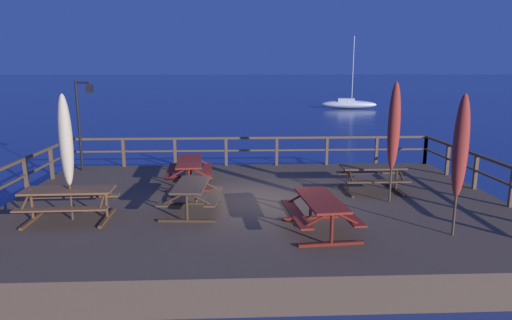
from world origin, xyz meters
TOP-DOWN VIEW (x-y plane):
  - ground_plane at (0.00, 0.00)m, footprint 600.00×600.00m
  - wooden_deck at (0.00, 0.00)m, footprint 13.64×9.41m
  - railing_waterside_far at (0.00, 4.55)m, footprint 13.44×0.10m
  - railing_side_left at (-6.67, 0.00)m, footprint 0.10×9.21m
  - railing_side_right at (6.67, 0.00)m, footprint 0.10×9.21m
  - picnic_table_mid_left at (3.47, 0.81)m, footprint 1.86×1.42m
  - picnic_table_back_right at (-1.71, -1.03)m, footprint 1.51×1.84m
  - picnic_table_mid_right at (-4.61, -1.42)m, footprint 2.15×1.46m
  - picnic_table_back_left at (-2.04, 1.86)m, footprint 1.54×2.26m
  - picnic_table_front_right at (1.30, -2.47)m, footprint 1.59×2.15m
  - patio_umbrella_tall_back_left at (3.63, -0.32)m, footprint 0.32×0.32m
  - patio_umbrella_tall_mid_left at (4.19, -2.83)m, footprint 0.32×0.32m
  - patio_umbrella_short_mid at (-4.56, -1.42)m, footprint 0.32×0.32m
  - lamp_post_hooked at (-5.93, 3.94)m, footprint 0.67×0.32m
  - sailboat_distant at (11.77, 36.76)m, footprint 6.19×2.57m

SIDE VIEW (x-z plane):
  - ground_plane at x=0.00m, z-range 0.00..0.00m
  - wooden_deck at x=0.00m, z-range 0.00..0.76m
  - sailboat_distant at x=11.77m, z-range -3.35..4.37m
  - picnic_table_back_right at x=-1.71m, z-range 0.92..1.70m
  - picnic_table_mid_left at x=3.47m, z-range 0.93..1.70m
  - picnic_table_front_right at x=1.30m, z-range 0.93..1.71m
  - picnic_table_mid_right at x=-4.61m, z-range 0.93..1.71m
  - picnic_table_back_left at x=-2.04m, z-range 0.94..1.71m
  - railing_side_left at x=-6.67m, z-range 0.96..2.05m
  - railing_side_right at x=6.67m, z-range 0.96..2.05m
  - railing_waterside_far at x=0.00m, z-range 0.96..2.05m
  - patio_umbrella_short_mid at x=-4.56m, z-range 1.17..4.21m
  - patio_umbrella_tall_mid_left at x=4.19m, z-range 1.18..4.28m
  - patio_umbrella_tall_back_left at x=3.63m, z-range 1.20..4.47m
  - lamp_post_hooked at x=-5.93m, z-range 1.27..4.47m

